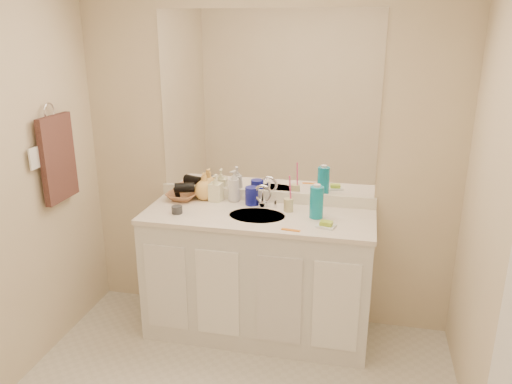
{
  "coord_description": "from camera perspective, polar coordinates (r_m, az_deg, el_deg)",
  "views": [
    {
      "loc": [
        0.66,
        -1.96,
        2.05
      ],
      "look_at": [
        0.0,
        0.97,
        1.05
      ],
      "focal_mm": 35.0,
      "sensor_mm": 36.0,
      "label": 1
    }
  ],
  "objects": [
    {
      "name": "backsplash",
      "position": [
        3.49,
        1.11,
        -0.46
      ],
      "size": [
        1.52,
        0.03,
        0.08
      ],
      "primitive_type": "cube",
      "color": "white",
      "rests_on": "countertop"
    },
    {
      "name": "switch_plate",
      "position": [
        3.27,
        -24.03,
        3.54
      ],
      "size": [
        0.01,
        0.08,
        0.13
      ],
      "primitive_type": "cube",
      "color": "white",
      "rests_on": "wall_left"
    },
    {
      "name": "toothbrush",
      "position": [
        3.28,
        3.94,
        0.25
      ],
      "size": [
        0.02,
        0.04,
        0.2
      ],
      "primitive_type": "cylinder",
      "rotation": [
        0.14,
        0.0,
        -0.35
      ],
      "color": "#F9418C",
      "rests_on": "tan_cup"
    },
    {
      "name": "sink_basin",
      "position": [
        3.26,
        0.12,
        -2.88
      ],
      "size": [
        0.37,
        0.37,
        0.02
      ],
      "primitive_type": "cylinder",
      "color": "beige",
      "rests_on": "countertop"
    },
    {
      "name": "soap_bottle_white",
      "position": [
        3.48,
        -2.54,
        0.69
      ],
      "size": [
        0.11,
        0.11,
        0.22
      ],
      "primitive_type": "imported",
      "rotation": [
        0.0,
        0.0,
        -0.41
      ],
      "color": "silver",
      "rests_on": "countertop"
    },
    {
      "name": "dark_jar",
      "position": [
        3.32,
        -9.01,
        -2.01
      ],
      "size": [
        0.09,
        0.09,
        0.05
      ],
      "primitive_type": "cylinder",
      "rotation": [
        0.0,
        0.0,
        -0.32
      ],
      "color": "#303136",
      "rests_on": "countertop"
    },
    {
      "name": "mouthwash_bottle",
      "position": [
        3.2,
        6.93,
        -1.18
      ],
      "size": [
        0.1,
        0.1,
        0.21
      ],
      "primitive_type": "cylinder",
      "rotation": [
        0.0,
        0.0,
        0.22
      ],
      "color": "#0E8EB0",
      "rests_on": "countertop"
    },
    {
      "name": "orange_comb",
      "position": [
        3.02,
        4.01,
        -4.36
      ],
      "size": [
        0.12,
        0.04,
        0.0
      ],
      "primitive_type": "cube",
      "rotation": [
        0.0,
        0.0,
        -0.11
      ],
      "color": "orange",
      "rests_on": "countertop"
    },
    {
      "name": "wicker_basket",
      "position": [
        3.58,
        -8.42,
        -0.45
      ],
      "size": [
        0.24,
        0.24,
        0.05
      ],
      "primitive_type": "imported",
      "rotation": [
        0.0,
        0.0,
        -0.13
      ],
      "color": "#975F3D",
      "rests_on": "countertop"
    },
    {
      "name": "blue_mug",
      "position": [
        3.43,
        -0.49,
        -0.44
      ],
      "size": [
        0.1,
        0.1,
        0.13
      ],
      "primitive_type": "cylinder",
      "rotation": [
        0.0,
        0.0,
        -0.04
      ],
      "color": "#151A90",
      "rests_on": "countertop"
    },
    {
      "name": "tan_cup",
      "position": [
        3.32,
        3.73,
        -1.48
      ],
      "size": [
        0.07,
        0.07,
        0.09
      ],
      "primitive_type": "cylinder",
      "rotation": [
        0.0,
        0.0,
        -0.15
      ],
      "color": "beige",
      "rests_on": "countertop"
    },
    {
      "name": "wall_back",
      "position": [
        3.43,
        1.19,
        4.05
      ],
      "size": [
        2.6,
        0.02,
        2.4
      ],
      "primitive_type": "cube",
      "color": "beige",
      "rests_on": "floor"
    },
    {
      "name": "green_soap",
      "position": [
        3.09,
        8.03,
        -3.57
      ],
      "size": [
        0.08,
        0.07,
        0.03
      ],
      "primitive_type": "cube",
      "rotation": [
        0.0,
        0.0,
        -0.18
      ],
      "color": "#9EC830",
      "rests_on": "soap_dish"
    },
    {
      "name": "faucet",
      "position": [
        3.4,
        0.77,
        -0.75
      ],
      "size": [
        0.02,
        0.02,
        0.11
      ],
      "primitive_type": "cylinder",
      "color": "silver",
      "rests_on": "countertop"
    },
    {
      "name": "soap_dish",
      "position": [
        3.09,
        8.02,
        -3.88
      ],
      "size": [
        0.13,
        0.11,
        0.01
      ],
      "primitive_type": "cube",
      "rotation": [
        0.0,
        0.0,
        -0.29
      ],
      "color": "white",
      "rests_on": "countertop"
    },
    {
      "name": "soap_bottle_yellow",
      "position": [
        3.55,
        -5.91,
        0.67
      ],
      "size": [
        0.17,
        0.17,
        0.19
      ],
      "primitive_type": "imported",
      "rotation": [
        0.0,
        0.0,
        0.11
      ],
      "color": "#F8C160",
      "rests_on": "countertop"
    },
    {
      "name": "mirror",
      "position": [
        3.35,
        1.21,
        10.0
      ],
      "size": [
        1.48,
        0.01,
        1.2
      ],
      "primitive_type": "cube",
      "color": "white",
      "rests_on": "wall_back"
    },
    {
      "name": "hair_dryer",
      "position": [
        3.55,
        -8.16,
        0.5
      ],
      "size": [
        0.15,
        0.11,
        0.07
      ],
      "primitive_type": "cylinder",
      "rotation": [
        0.0,
        1.57,
        0.33
      ],
      "color": "black",
      "rests_on": "wicker_basket"
    },
    {
      "name": "hand_towel",
      "position": [
        3.43,
        -21.69,
        3.59
      ],
      "size": [
        0.04,
        0.32,
        0.55
      ],
      "primitive_type": "cube",
      "color": "#2F1C19",
      "rests_on": "towel_ring"
    },
    {
      "name": "towel_ring",
      "position": [
        3.38,
        -22.57,
        8.52
      ],
      "size": [
        0.01,
        0.11,
        0.11
      ],
      "primitive_type": "torus",
      "rotation": [
        0.0,
        1.57,
        0.0
      ],
      "color": "silver",
      "rests_on": "wall_left"
    },
    {
      "name": "soap_bottle_cream",
      "position": [
        3.5,
        -4.63,
        0.49
      ],
      "size": [
        0.09,
        0.09,
        0.19
      ],
      "primitive_type": "imported",
      "rotation": [
        0.0,
        0.0,
        -0.07
      ],
      "color": "#FFFECF",
      "rests_on": "countertop"
    },
    {
      "name": "vanity_cabinet",
      "position": [
        3.46,
        0.18,
        -9.62
      ],
      "size": [
        1.5,
        0.55,
        0.85
      ],
      "primitive_type": "cube",
      "color": "white",
      "rests_on": "floor"
    },
    {
      "name": "countertop",
      "position": [
        3.27,
        0.19,
        -2.81
      ],
      "size": [
        1.52,
        0.57,
        0.03
      ],
      "primitive_type": "cube",
      "color": "white",
      "rests_on": "vanity_cabinet"
    }
  ]
}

